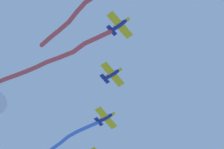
# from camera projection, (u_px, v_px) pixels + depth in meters

# --- Properties ---
(smoke_trail_lead) EXTENTS (4.07, 20.09, 2.02)m
(smoke_trail_lead) POSITION_uv_depth(u_px,v_px,m) (78.00, 12.00, 88.37)
(smoke_trail_lead) COLOR #DB4C4C
(airplane_left_wing) EXTENTS (6.27, 4.69, 1.57)m
(airplane_left_wing) POSITION_uv_depth(u_px,v_px,m) (120.00, 25.00, 90.73)
(airplane_left_wing) COLOR navy
(smoke_trail_left_wing) EXTENTS (3.74, 27.57, 3.56)m
(smoke_trail_left_wing) POSITION_uv_depth(u_px,v_px,m) (50.00, 60.00, 95.78)
(smoke_trail_left_wing) COLOR #DB4C4C
(airplane_right_wing) EXTENTS (6.22, 4.63, 1.57)m
(airplane_right_wing) POSITION_uv_depth(u_px,v_px,m) (112.00, 74.00, 96.71)
(airplane_right_wing) COLOR navy
(airplane_slot) EXTENTS (6.19, 4.60, 1.57)m
(airplane_slot) POSITION_uv_depth(u_px,v_px,m) (106.00, 118.00, 102.69)
(airplane_slot) COLOR navy
(smoke_trail_slot) EXTENTS (4.88, 25.30, 5.06)m
(smoke_trail_slot) POSITION_uv_depth(u_px,v_px,m) (56.00, 147.00, 109.28)
(smoke_trail_slot) COLOR #4C75DB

